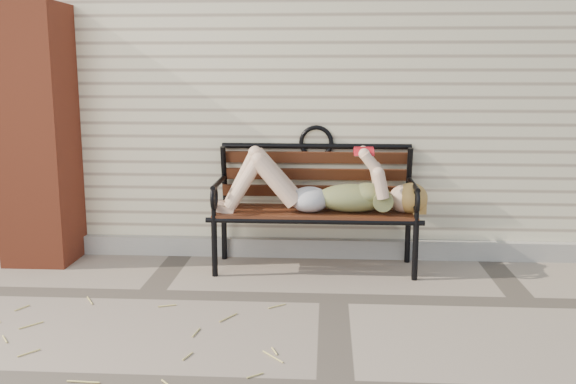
{
  "coord_description": "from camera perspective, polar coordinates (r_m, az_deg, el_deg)",
  "views": [
    {
      "loc": [
        -0.05,
        -4.08,
        1.49
      ],
      "look_at": [
        -0.33,
        0.41,
        0.64
      ],
      "focal_mm": 40.0,
      "sensor_mm": 36.0,
      "label": 1
    }
  ],
  "objects": [
    {
      "name": "foundation_strip",
      "position": [
        5.25,
        4.0,
        -5.0
      ],
      "size": [
        8.0,
        0.1,
        0.15
      ],
      "primitive_type": "cube",
      "color": "#AEA99D",
      "rests_on": "ground"
    },
    {
      "name": "straw_scatter",
      "position": [
        3.73,
        -16.86,
        -13.27
      ],
      "size": [
        2.93,
        1.63,
        0.01
      ],
      "color": "tan",
      "rests_on": "ground"
    },
    {
      "name": "house_wall",
      "position": [
        7.08,
        4.04,
        10.73
      ],
      "size": [
        8.0,
        4.0,
        3.0
      ],
      "primitive_type": "cube",
      "color": "beige",
      "rests_on": "ground"
    },
    {
      "name": "garden_bench",
      "position": [
        4.91,
        2.44,
        0.25
      ],
      "size": [
        1.66,
        0.66,
        1.07
      ],
      "color": "black",
      "rests_on": "ground"
    },
    {
      "name": "brick_pillar",
      "position": [
        5.35,
        -21.38,
        4.69
      ],
      "size": [
        0.5,
        0.5,
        2.0
      ],
      "primitive_type": "cube",
      "color": "brown",
      "rests_on": "ground"
    },
    {
      "name": "ground",
      "position": [
        4.34,
        4.08,
        -9.41
      ],
      "size": [
        80.0,
        80.0,
        0.0
      ],
      "primitive_type": "plane",
      "color": "gray",
      "rests_on": "ground"
    },
    {
      "name": "reading_woman",
      "position": [
        4.78,
        2.57,
        0.39
      ],
      "size": [
        1.56,
        0.36,
        0.49
      ],
      "color": "#093044",
      "rests_on": "ground"
    }
  ]
}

